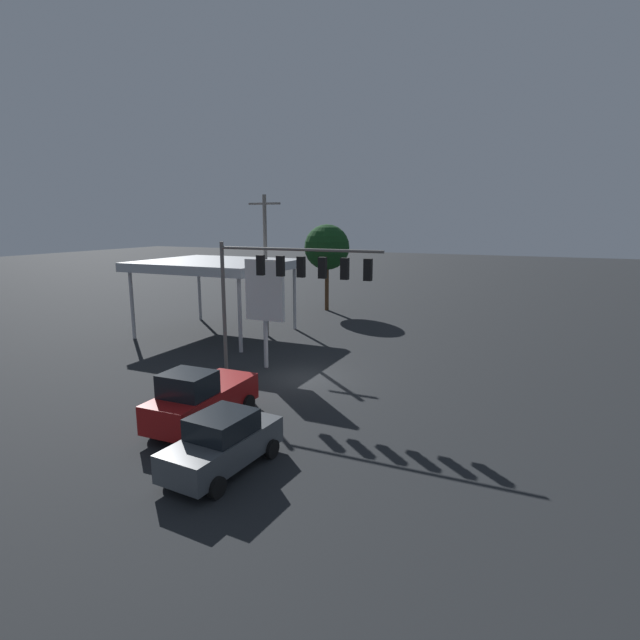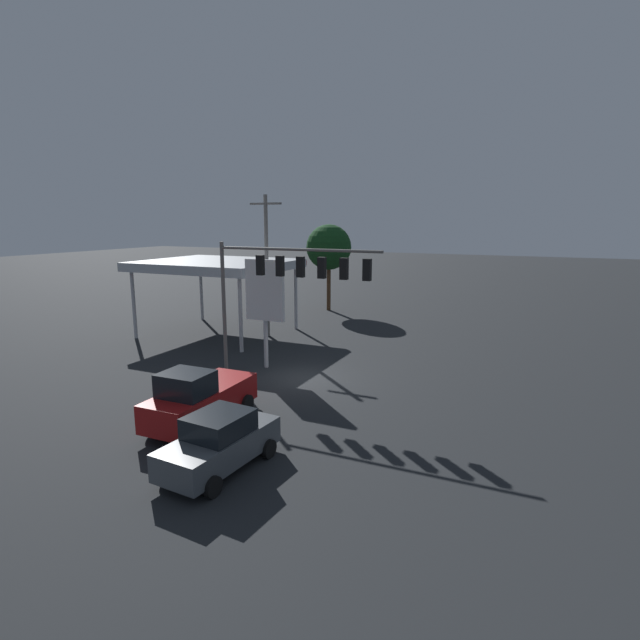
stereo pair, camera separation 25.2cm
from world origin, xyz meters
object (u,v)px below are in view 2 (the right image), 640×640
at_px(traffic_signal_assembly, 288,275).
at_px(utility_pole, 267,263).
at_px(pickup_parked, 199,399).
at_px(price_sign, 265,294).
at_px(sedan_far, 220,442).
at_px(fire_hydrant, 182,385).
at_px(street_tree, 329,247).

bearing_deg(traffic_signal_assembly, utility_pole, -53.32).
bearing_deg(pickup_parked, price_sign, -168.80).
relative_size(pickup_parked, sedan_far, 1.16).
distance_m(sedan_far, fire_hydrant, 7.89).
bearing_deg(sedan_far, fire_hydrant, -126.54).
bearing_deg(utility_pole, fire_hydrant, 101.73).
xyz_separation_m(traffic_signal_assembly, street_tree, (6.47, -19.50, 0.22)).
bearing_deg(sedan_far, street_tree, -158.53).
bearing_deg(sedan_far, pickup_parked, -127.74).
relative_size(utility_pole, price_sign, 1.63).
distance_m(traffic_signal_assembly, price_sign, 3.19).
xyz_separation_m(utility_pole, price_sign, (-3.85, 6.67, -1.03)).
bearing_deg(street_tree, fire_hydrant, 96.81).
bearing_deg(fire_hydrant, utility_pole, -78.27).
distance_m(price_sign, sedan_far, 12.03).
bearing_deg(sedan_far, utility_pole, -149.50).
distance_m(sedan_far, street_tree, 30.13).
distance_m(utility_pole, fire_hydrant, 13.27).
height_order(utility_pole, street_tree, utility_pole).
distance_m(traffic_signal_assembly, pickup_parked, 7.70).
bearing_deg(price_sign, pickup_parked, 102.18).
xyz_separation_m(sedan_far, street_tree, (8.73, -28.46, 4.70)).
relative_size(pickup_parked, street_tree, 0.68).
relative_size(street_tree, fire_hydrant, 8.73).
distance_m(utility_pole, sedan_far, 19.72).
bearing_deg(utility_pole, price_sign, 119.98).
bearing_deg(fire_hydrant, pickup_parked, 140.22).
height_order(utility_pole, sedan_far, utility_pole).
xyz_separation_m(price_sign, street_tree, (4.10, -17.82, 1.53)).
xyz_separation_m(traffic_signal_assembly, price_sign, (2.37, -1.68, -1.31)).
relative_size(price_sign, fire_hydrant, 6.79).
distance_m(utility_pole, pickup_parked, 16.22).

